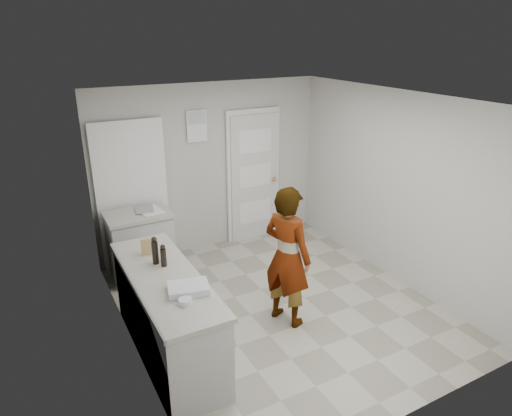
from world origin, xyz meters
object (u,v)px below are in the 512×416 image
oil_cruet_b (155,251)px  baking_dish (188,288)px  person (287,257)px  oil_cruet_a (163,256)px  cake_mix_box (147,246)px  spice_jar (163,257)px  egg_bowl (185,301)px

oil_cruet_b → baking_dish: oil_cruet_b is taller
person → baking_dish: 1.32m
oil_cruet_a → oil_cruet_b: 0.11m
cake_mix_box → oil_cruet_b: oil_cruet_b is taller
spice_jar → egg_bowl: size_ratio=0.61×
egg_bowl → spice_jar: bearing=84.8°
cake_mix_box → oil_cruet_b: size_ratio=0.61×
cake_mix_box → egg_bowl: size_ratio=1.53×
spice_jar → oil_cruet_b: 0.14m
egg_bowl → person: bearing=19.8°
oil_cruet_a → baking_dish: (0.05, -0.58, -0.08)m
cake_mix_box → egg_bowl: 1.10m
person → spice_jar: bearing=52.1°
oil_cruet_a → egg_bowl: 0.76m
person → egg_bowl: (-1.37, -0.49, 0.13)m
spice_jar → oil_cruet_a: oil_cruet_a is taller
person → spice_jar: (-1.29, 0.38, 0.14)m
cake_mix_box → baking_dish: cake_mix_box is taller
spice_jar → oil_cruet_a: (-0.03, -0.11, 0.08)m
person → egg_bowl: 1.46m
cake_mix_box → spice_jar: cake_mix_box is taller
person → oil_cruet_b: person is taller
oil_cruet_b → egg_bowl: oil_cruet_b is taller
cake_mix_box → oil_cruet_a: (0.08, -0.34, 0.02)m
oil_cruet_a → oil_cruet_b: size_ratio=0.80×
spice_jar → egg_bowl: 0.87m
cake_mix_box → oil_cruet_a: size_ratio=0.77×
person → oil_cruet_b: size_ratio=5.45×
person → oil_cruet_b: 1.44m
spice_jar → cake_mix_box: bearing=114.8°
oil_cruet_b → spice_jar: bearing=14.1°
cake_mix_box → oil_cruet_a: 0.35m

